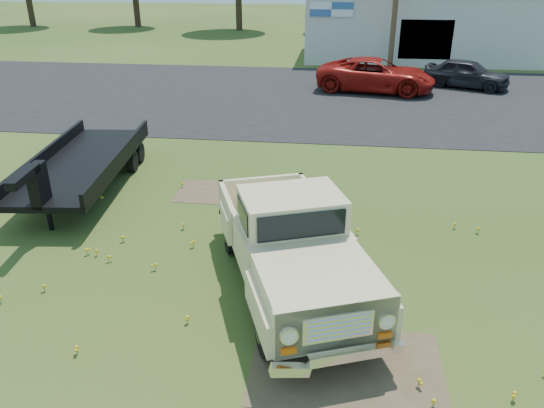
% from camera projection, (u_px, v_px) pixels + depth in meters
% --- Properties ---
extents(ground, '(140.00, 140.00, 0.00)m').
position_uv_depth(ground, '(275.00, 263.00, 11.20)').
color(ground, '#2B4817').
rests_on(ground, ground).
extents(asphalt_lot, '(90.00, 14.00, 0.02)m').
position_uv_depth(asphalt_lot, '(313.00, 97.00, 24.70)').
color(asphalt_lot, black).
rests_on(asphalt_lot, ground).
extents(dirt_patch_a, '(3.00, 2.00, 0.01)m').
position_uv_depth(dirt_patch_a, '(346.00, 368.00, 8.33)').
color(dirt_patch_a, brown).
rests_on(dirt_patch_a, ground).
extents(dirt_patch_b, '(2.20, 1.60, 0.01)m').
position_uv_depth(dirt_patch_b, '(218.00, 192.00, 14.57)').
color(dirt_patch_b, brown).
rests_on(dirt_patch_b, ground).
extents(commercial_building, '(14.20, 8.20, 4.15)m').
position_uv_depth(commercial_building, '(418.00, 23.00, 33.93)').
color(commercial_building, beige).
rests_on(commercial_building, ground).
extents(vintage_pickup_truck, '(3.99, 5.97, 2.02)m').
position_uv_depth(vintage_pickup_truck, '(291.00, 243.00, 9.92)').
color(vintage_pickup_truck, beige).
rests_on(vintage_pickup_truck, ground).
extents(flatbed_trailer, '(2.81, 6.68, 1.77)m').
position_uv_depth(flatbed_trailer, '(82.00, 159.00, 14.43)').
color(flatbed_trailer, black).
rests_on(flatbed_trailer, ground).
extents(red_pickup, '(5.93, 3.46, 1.55)m').
position_uv_depth(red_pickup, '(376.00, 75.00, 25.34)').
color(red_pickup, maroon).
rests_on(red_pickup, ground).
extents(dark_sedan, '(4.38, 3.16, 1.39)m').
position_uv_depth(dark_sedan, '(467.00, 74.00, 26.10)').
color(dark_sedan, black).
rests_on(dark_sedan, ground).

